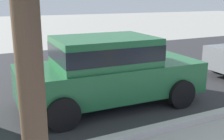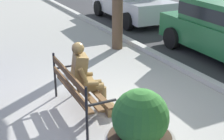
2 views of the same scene
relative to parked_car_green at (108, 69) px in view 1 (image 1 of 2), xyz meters
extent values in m
cube|color=#2D2D30|center=(1.26, 2.96, -0.84)|extent=(60.00, 9.00, 0.01)
cube|color=#B2AFA8|center=(1.26, -1.64, -0.78)|extent=(60.00, 0.20, 0.12)
cylinder|color=brown|center=(-2.06, -2.25, 0.71)|extent=(0.32, 0.32, 3.11)
cube|color=#236638|center=(0.06, 0.00, -0.23)|extent=(4.15, 1.84, 0.70)
cube|color=#236638|center=(-0.09, 0.00, 0.42)|extent=(2.18, 1.63, 0.60)
cube|color=black|center=(-0.09, 0.00, 0.42)|extent=(2.19, 1.65, 0.33)
cylinder|color=black|center=(1.42, 0.80, -0.52)|extent=(0.65, 0.24, 0.64)
cylinder|color=black|center=(1.36, -0.90, -0.52)|extent=(0.65, 0.24, 0.64)
cylinder|color=black|center=(-1.25, 0.89, -0.52)|extent=(0.65, 0.24, 0.64)
cylinder|color=black|center=(-1.30, -0.81, -0.52)|extent=(0.65, 0.24, 0.64)
cylinder|color=black|center=(4.42, 0.89, -0.52)|extent=(0.65, 0.24, 0.64)
camera|label=1|loc=(-2.57, -5.38, 1.52)|focal=44.08mm
camera|label=2|loc=(6.12, -6.64, 2.16)|focal=51.95mm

